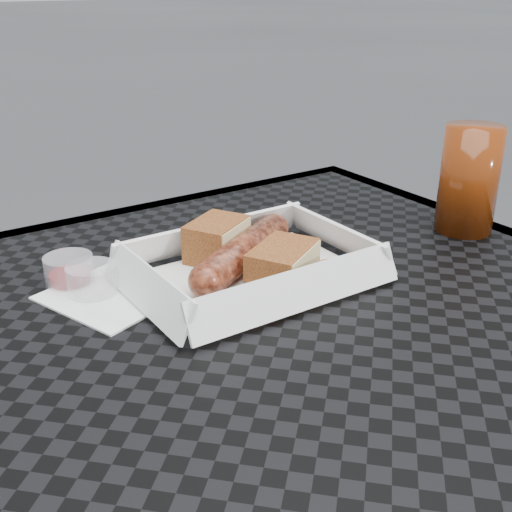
# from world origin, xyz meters

# --- Properties ---
(patio_table) EXTENTS (0.80, 0.80, 0.74)m
(patio_table) POSITION_xyz_m (0.00, 0.00, 0.67)
(patio_table) COLOR black
(patio_table) RESTS_ON ground
(food_tray) EXTENTS (0.22, 0.15, 0.00)m
(food_tray) POSITION_xyz_m (0.04, 0.11, 0.75)
(food_tray) COLOR white
(food_tray) RESTS_ON patio_table
(bratwurst) EXTENTS (0.17, 0.11, 0.04)m
(bratwurst) POSITION_xyz_m (0.05, 0.13, 0.77)
(bratwurst) COLOR brown
(bratwurst) RESTS_ON food_tray
(bread_near) EXTENTS (0.08, 0.08, 0.04)m
(bread_near) POSITION_xyz_m (0.04, 0.17, 0.77)
(bread_near) COLOR brown
(bread_near) RESTS_ON food_tray
(bread_far) EXTENTS (0.09, 0.08, 0.04)m
(bread_far) POSITION_xyz_m (0.06, 0.08, 0.77)
(bread_far) COLOR brown
(bread_far) RESTS_ON food_tray
(veg_garnish) EXTENTS (0.03, 0.03, 0.00)m
(veg_garnish) POSITION_xyz_m (0.12, 0.07, 0.75)
(veg_garnish) COLOR red
(veg_garnish) RESTS_ON food_tray
(napkin) EXTENTS (0.15, 0.15, 0.00)m
(napkin) POSITION_xyz_m (-0.09, 0.16, 0.75)
(napkin) COLOR white
(napkin) RESTS_ON patio_table
(condiment_cup_sauce) EXTENTS (0.05, 0.05, 0.03)m
(condiment_cup_sauce) POSITION_xyz_m (-0.12, 0.21, 0.76)
(condiment_cup_sauce) COLOR maroon
(condiment_cup_sauce) RESTS_ON patio_table
(condiment_cup_empty) EXTENTS (0.05, 0.05, 0.03)m
(condiment_cup_empty) POSITION_xyz_m (-0.11, 0.17, 0.76)
(condiment_cup_empty) COLOR silver
(condiment_cup_empty) RESTS_ON patio_table
(drink_glass) EXTENTS (0.07, 0.07, 0.13)m
(drink_glass) POSITION_xyz_m (0.34, 0.08, 0.81)
(drink_glass) COLOR #5A2007
(drink_glass) RESTS_ON patio_table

